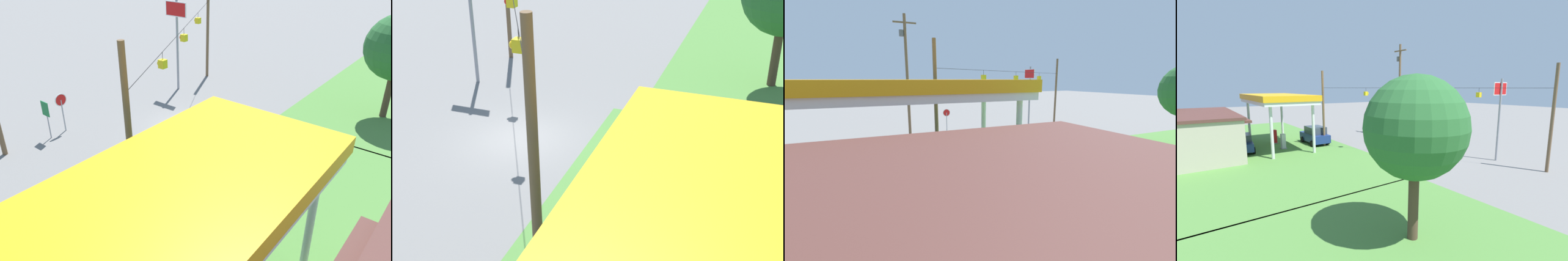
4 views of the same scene
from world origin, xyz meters
TOP-DOWN VIEW (x-y plane):
  - ground_plane at (0.00, 0.00)m, footprint 160.00×160.00m
  - grass_verge_station_corner at (13.86, 16.83)m, footprint 36.00×28.00m
  - gas_station_canopy at (11.86, 9.14)m, footprint 11.66×5.32m
  - gas_station_store at (13.16, 16.82)m, footprint 14.23×7.90m
  - fuel_pump_near at (10.23, 9.14)m, footprint 0.71×0.56m
  - fuel_pump_far at (13.48, 9.14)m, footprint 0.71×0.56m
  - car_at_pumps_front at (10.81, 5.35)m, footprint 4.60×2.13m
  - car_at_pumps_rear at (11.16, 12.92)m, footprint 4.18×2.41m
  - stop_sign_roadside at (5.12, -5.67)m, footprint 0.80×0.08m
  - stop_sign_overhead at (-5.01, -4.92)m, footprint 0.22×1.97m
  - route_sign at (6.30, -5.52)m, footprint 0.10×0.70m
  - utility_pole_main at (9.07, -5.83)m, footprint 2.20×0.44m
  - signal_span_gantry at (0.00, -0.01)m, footprint 18.39×10.24m
  - tree_west_verge at (-9.65, 9.65)m, footprint 4.23×4.23m

SIDE VIEW (x-z plane):
  - ground_plane at x=0.00m, z-range 0.00..0.00m
  - grass_verge_station_corner at x=13.86m, z-range 0.00..0.04m
  - fuel_pump_near at x=10.23m, z-range -0.04..1.56m
  - fuel_pump_far at x=13.48m, z-range -0.04..1.56m
  - car_at_pumps_rear at x=11.16m, z-range 0.03..1.82m
  - car_at_pumps_front at x=10.81m, z-range 0.01..2.02m
  - route_sign at x=6.30m, z-range 0.51..2.91m
  - stop_sign_roadside at x=5.12m, z-range 0.56..3.06m
  - gas_station_store at x=13.16m, z-range 0.01..4.00m
  - signal_span_gantry at x=0.00m, z-range 0.31..8.45m
  - tree_west_verge at x=-9.65m, z-range 1.32..8.25m
  - stop_sign_overhead at x=-5.01m, z-range 1.42..8.54m
  - gas_station_canopy at x=11.86m, z-range 2.31..7.95m
  - utility_pole_main at x=9.07m, z-range 0.64..12.45m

